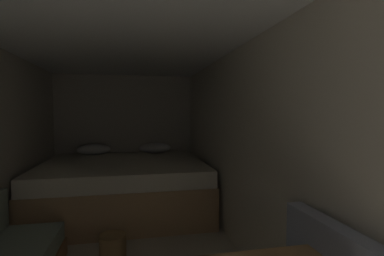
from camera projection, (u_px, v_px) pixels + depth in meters
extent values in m
cube|color=beige|center=(125.00, 134.00, 5.23)|extent=(2.51, 0.05, 2.12)
cube|color=beige|center=(248.00, 152.00, 2.81)|extent=(0.05, 5.42, 2.12)
cube|color=white|center=(116.00, 33.00, 2.50)|extent=(2.51, 5.42, 0.05)
cube|color=tan|center=(124.00, 193.00, 4.22)|extent=(2.29, 2.01, 0.53)
cube|color=beige|center=(124.00, 168.00, 4.20)|extent=(2.25, 1.97, 0.21)
ellipsoid|color=white|center=(94.00, 149.00, 4.85)|extent=(0.55, 0.35, 0.18)
ellipsoid|color=white|center=(155.00, 148.00, 5.06)|extent=(0.55, 0.35, 0.18)
cylinder|color=olive|center=(113.00, 246.00, 2.87)|extent=(0.26, 0.26, 0.23)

